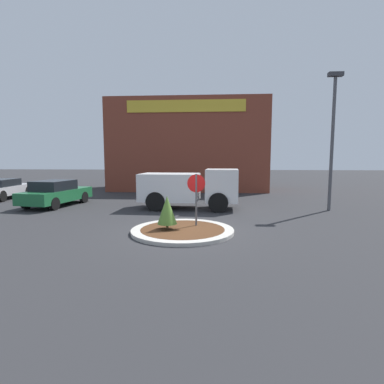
{
  "coord_description": "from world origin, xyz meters",
  "views": [
    {
      "loc": [
        1.08,
        -10.49,
        2.65
      ],
      "look_at": [
        0.14,
        2.87,
        1.14
      ],
      "focal_mm": 28.0,
      "sensor_mm": 36.0,
      "label": 1
    }
  ],
  "objects_px": {
    "stop_sign": "(196,191)",
    "utility_truck": "(189,187)",
    "parked_sedan_green": "(56,193)",
    "light_pole": "(333,132)",
    "parked_sedan_silver": "(2,189)"
  },
  "relations": [
    {
      "from": "parked_sedan_green",
      "to": "light_pole",
      "type": "relative_size",
      "value": 0.66
    },
    {
      "from": "parked_sedan_green",
      "to": "parked_sedan_silver",
      "type": "relative_size",
      "value": 0.97
    },
    {
      "from": "parked_sedan_green",
      "to": "light_pole",
      "type": "bearing_deg",
      "value": -83.35
    },
    {
      "from": "stop_sign",
      "to": "parked_sedan_silver",
      "type": "xyz_separation_m",
      "value": [
        -13.2,
        7.48,
        -0.75
      ]
    },
    {
      "from": "stop_sign",
      "to": "parked_sedan_silver",
      "type": "height_order",
      "value": "stop_sign"
    },
    {
      "from": "stop_sign",
      "to": "light_pole",
      "type": "distance_m",
      "value": 8.33
    },
    {
      "from": "stop_sign",
      "to": "utility_truck",
      "type": "relative_size",
      "value": 0.4
    },
    {
      "from": "utility_truck",
      "to": "light_pole",
      "type": "xyz_separation_m",
      "value": [
        7.18,
        -0.06,
        2.82
      ]
    },
    {
      "from": "parked_sedan_silver",
      "to": "light_pole",
      "type": "distance_m",
      "value": 20.25
    },
    {
      "from": "parked_sedan_silver",
      "to": "utility_truck",
      "type": "bearing_deg",
      "value": -107.56
    },
    {
      "from": "stop_sign",
      "to": "utility_truck",
      "type": "height_order",
      "value": "utility_truck"
    },
    {
      "from": "utility_truck",
      "to": "parked_sedan_green",
      "type": "xyz_separation_m",
      "value": [
        -7.51,
        0.41,
        -0.43
      ]
    },
    {
      "from": "parked_sedan_silver",
      "to": "light_pole",
      "type": "height_order",
      "value": "light_pole"
    },
    {
      "from": "parked_sedan_silver",
      "to": "stop_sign",
      "type": "bearing_deg",
      "value": -123.87
    },
    {
      "from": "utility_truck",
      "to": "stop_sign",
      "type": "bearing_deg",
      "value": -79.3
    }
  ]
}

